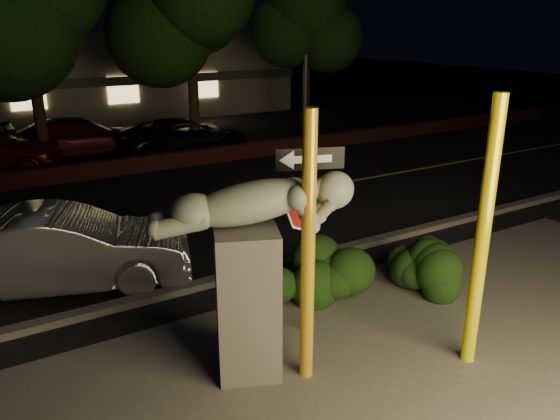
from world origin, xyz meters
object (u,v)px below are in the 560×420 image
object	(u,v)px
yellow_pole_right	(483,237)
sculpture	(250,255)
parked_car_dark	(184,136)
signpost	(310,206)
parked_car_darkred	(80,138)
yellow_pole_left	(308,253)
silver_sedan	(62,250)

from	to	relation	value
yellow_pole_right	sculpture	size ratio (longest dim) A/B	1.35
yellow_pole_right	parked_car_dark	distance (m)	14.13
yellow_pole_right	parked_car_dark	size ratio (longest dim) A/B	0.79
yellow_pole_right	signpost	bearing A→B (deg)	130.54
parked_car_dark	parked_car_darkred	bearing A→B (deg)	66.27
parked_car_darkred	sculpture	bearing A→B (deg)	176.83
yellow_pole_left	yellow_pole_right	xyz separation A→B (m)	(2.12, -0.87, 0.07)
silver_sedan	parked_car_darkred	size ratio (longest dim) A/B	0.91
sculpture	parked_car_dark	bearing A→B (deg)	94.62
signpost	parked_car_darkred	distance (m)	13.75
parked_car_darkred	parked_car_dark	distance (m)	3.58
parked_car_dark	yellow_pole_right	bearing A→B (deg)	174.07
silver_sedan	parked_car_darkred	xyz separation A→B (m)	(2.42, 10.24, -0.03)
sculpture	yellow_pole_right	bearing A→B (deg)	-4.41
yellow_pole_right	silver_sedan	world-z (taller)	yellow_pole_right
sculpture	parked_car_darkred	xyz separation A→B (m)	(0.75, 14.09, -0.99)
parked_car_darkred	yellow_pole_right	bearing A→B (deg)	-173.04
yellow_pole_right	parked_car_darkred	size ratio (longest dim) A/B	0.78
signpost	parked_car_darkred	bearing A→B (deg)	111.47
sculpture	parked_car_darkred	bearing A→B (deg)	109.23
yellow_pole_right	signpost	size ratio (longest dim) A/B	1.29
signpost	silver_sedan	bearing A→B (deg)	149.18
signpost	yellow_pole_right	bearing A→B (deg)	-29.72
signpost	silver_sedan	xyz separation A→B (m)	(-2.83, 3.44, -1.31)
sculpture	parked_car_darkred	world-z (taller)	sculpture
sculpture	parked_car_darkred	distance (m)	14.15
sculpture	silver_sedan	world-z (taller)	sculpture
parked_car_dark	silver_sedan	bearing A→B (deg)	146.76
silver_sedan	parked_car_darkred	world-z (taller)	silver_sedan
yellow_pole_left	parked_car_darkred	size ratio (longest dim) A/B	0.75
yellow_pole_right	silver_sedan	size ratio (longest dim) A/B	0.85
yellow_pole_right	sculpture	xyz separation A→B (m)	(-2.67, 1.34, -0.16)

